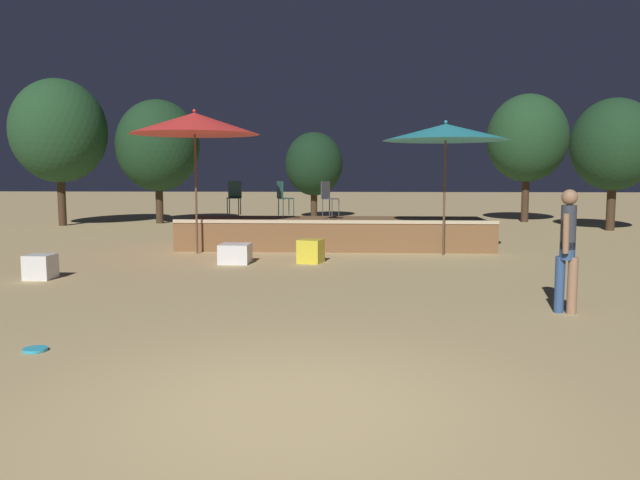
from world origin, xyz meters
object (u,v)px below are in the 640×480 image
object	(u,v)px
bistro_chair_0	(234,194)
background_tree_4	(314,164)
cube_seat_1	(40,267)
patio_umbrella_0	(446,132)
frisbee_disc	(35,349)
bistro_chair_2	(283,195)
person_0	(567,247)
bistro_chair_1	(328,195)
patio_umbrella_1	(195,124)
background_tree_0	(614,145)
cube_seat_2	(311,251)
cube_seat_0	(235,254)
background_tree_1	(527,138)
background_tree_3	(59,131)
background_tree_2	(158,146)

from	to	relation	value
bistro_chair_0	background_tree_4	distance (m)	10.09
cube_seat_1	patio_umbrella_0	bearing A→B (deg)	25.76
patio_umbrella_0	frisbee_disc	xyz separation A→B (m)	(-5.43, -8.12, -2.78)
bistro_chair_2	background_tree_4	distance (m)	10.31
person_0	frisbee_disc	bearing A→B (deg)	47.06
bistro_chair_1	patio_umbrella_0	bearing A→B (deg)	-88.01
patio_umbrella_1	background_tree_4	size ratio (longest dim) A/B	0.92
patio_umbrella_1	bistro_chair_1	size ratio (longest dim) A/B	3.72
bistro_chair_0	background_tree_0	size ratio (longest dim) A/B	0.21
background_tree_0	cube_seat_2	bearing A→B (deg)	-139.43
bistro_chair_2	background_tree_4	world-z (taller)	background_tree_4
patio_umbrella_1	cube_seat_2	size ratio (longest dim) A/B	5.73
patio_umbrella_1	bistro_chair_2	xyz separation A→B (m)	(1.83, 1.82, -1.70)
patio_umbrella_1	person_0	bearing A→B (deg)	-42.57
patio_umbrella_0	patio_umbrella_1	size ratio (longest dim) A/B	0.92
bistro_chair_0	frisbee_disc	distance (m)	10.36
cube_seat_0	background_tree_0	world-z (taller)	background_tree_0
bistro_chair_0	person_0	bearing A→B (deg)	-54.12
cube_seat_1	background_tree_1	distance (m)	18.77
background_tree_0	background_tree_4	xyz separation A→B (m)	(-10.16, 5.45, -0.53)
patio_umbrella_1	background_tree_0	world-z (taller)	background_tree_0
patio_umbrella_1	cube_seat_2	distance (m)	4.16
cube_seat_2	background_tree_4	distance (m)	13.65
patio_umbrella_0	background_tree_0	distance (m)	9.23
bistro_chair_0	background_tree_3	bearing A→B (deg)	142.85
patio_umbrella_0	bistro_chair_2	world-z (taller)	patio_umbrella_0
bistro_chair_1	background_tree_2	bearing A→B (deg)	77.13
cube_seat_1	background_tree_3	bearing A→B (deg)	113.70
bistro_chair_0	background_tree_0	world-z (taller)	background_tree_0
frisbee_disc	bistro_chair_0	bearing A→B (deg)	89.01
frisbee_disc	background_tree_0	distance (m)	19.13
patio_umbrella_1	bistro_chair_1	bearing A→B (deg)	29.56
cube_seat_2	bistro_chair_1	size ratio (longest dim) A/B	0.65
patio_umbrella_0	background_tree_4	distance (m)	12.66
cube_seat_1	background_tree_0	world-z (taller)	background_tree_0
patio_umbrella_0	background_tree_0	xyz separation A→B (m)	(6.41, 6.64, 0.01)
patio_umbrella_1	background_tree_4	bearing A→B (deg)	80.61
bistro_chair_2	background_tree_0	distance (m)	11.49
person_0	background_tree_2	size ratio (longest dim) A/B	0.36
background_tree_2	background_tree_4	bearing A→B (deg)	29.96
background_tree_1	background_tree_4	distance (m)	8.60
person_0	frisbee_disc	distance (m)	6.62
bistro_chair_0	frisbee_disc	size ratio (longest dim) A/B	3.59
cube_seat_1	background_tree_4	size ratio (longest dim) A/B	0.13
patio_umbrella_0	patio_umbrella_1	xyz separation A→B (m)	(-5.74, -0.00, 0.22)
patio_umbrella_0	bistro_chair_2	distance (m)	4.56
patio_umbrella_1	cube_seat_2	bearing A→B (deg)	-26.66
patio_umbrella_1	background_tree_0	xyz separation A→B (m)	(12.16, 6.64, -0.21)
background_tree_4	frisbee_disc	bearing A→B (deg)	-94.77
patio_umbrella_0	background_tree_0	world-z (taller)	background_tree_0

